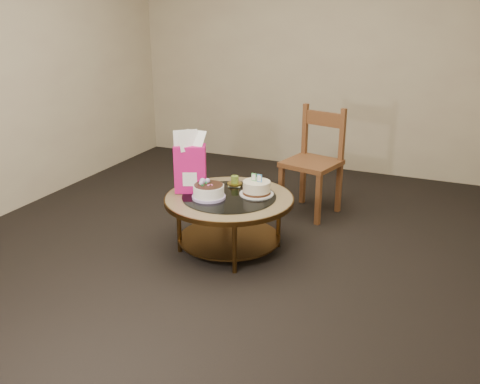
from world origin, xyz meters
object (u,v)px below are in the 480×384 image
at_px(coffee_table, 229,206).
at_px(gift_bag, 190,162).
at_px(decorated_cake, 209,192).
at_px(dining_chair, 314,161).
at_px(cream_cake, 257,188).

xyz_separation_m(coffee_table, gift_bag, (-0.33, -0.02, 0.32)).
relative_size(decorated_cake, dining_chair, 0.26).
relative_size(decorated_cake, cream_cake, 0.97).
height_order(gift_bag, dining_chair, dining_chair).
distance_m(cream_cake, dining_chair, 0.95).
distance_m(gift_bag, dining_chair, 1.30).
bearing_deg(coffee_table, gift_bag, -176.95).
bearing_deg(coffee_table, dining_chair, 70.05).
xyz_separation_m(cream_cake, dining_chair, (0.20, 0.93, -0.01)).
distance_m(decorated_cake, cream_cake, 0.38).
height_order(coffee_table, gift_bag, gift_bag).
bearing_deg(cream_cake, decorated_cake, -136.66).
xyz_separation_m(decorated_cake, gift_bag, (-0.20, 0.08, 0.19)).
bearing_deg(gift_bag, coffee_table, -20.68).
distance_m(decorated_cake, gift_bag, 0.29).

